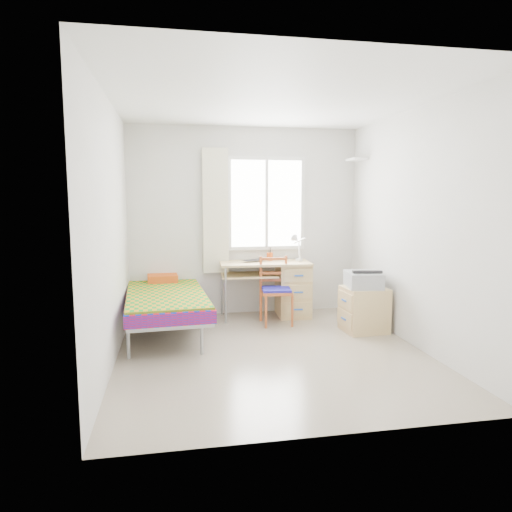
{
  "coord_description": "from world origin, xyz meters",
  "views": [
    {
      "loc": [
        -1.01,
        -4.57,
        1.63
      ],
      "look_at": [
        -0.07,
        0.55,
        0.97
      ],
      "focal_mm": 32.0,
      "sensor_mm": 36.0,
      "label": 1
    }
  ],
  "objects_px": {
    "desk": "(288,286)",
    "chair": "(276,286)",
    "bed": "(166,297)",
    "printer": "(363,279)",
    "cabinet": "(364,309)"
  },
  "relations": [
    {
      "from": "cabinet",
      "to": "printer",
      "type": "distance_m",
      "value": 0.37
    },
    {
      "from": "bed",
      "to": "cabinet",
      "type": "height_order",
      "value": "bed"
    },
    {
      "from": "bed",
      "to": "cabinet",
      "type": "relative_size",
      "value": 3.73
    },
    {
      "from": "bed",
      "to": "printer",
      "type": "xyz_separation_m",
      "value": [
        2.38,
        -0.45,
        0.23
      ]
    },
    {
      "from": "bed",
      "to": "chair",
      "type": "bearing_deg",
      "value": 0.05
    },
    {
      "from": "chair",
      "to": "printer",
      "type": "bearing_deg",
      "value": -21.88
    },
    {
      "from": "chair",
      "to": "cabinet",
      "type": "height_order",
      "value": "chair"
    },
    {
      "from": "desk",
      "to": "chair",
      "type": "height_order",
      "value": "chair"
    },
    {
      "from": "cabinet",
      "to": "printer",
      "type": "relative_size",
      "value": 1.07
    },
    {
      "from": "desk",
      "to": "chair",
      "type": "bearing_deg",
      "value": -122.97
    },
    {
      "from": "chair",
      "to": "cabinet",
      "type": "relative_size",
      "value": 1.61
    },
    {
      "from": "desk",
      "to": "cabinet",
      "type": "distance_m",
      "value": 1.16
    },
    {
      "from": "bed",
      "to": "chair",
      "type": "xyz_separation_m",
      "value": [
        1.41,
        0.09,
        0.08
      ]
    },
    {
      "from": "printer",
      "to": "cabinet",
      "type": "bearing_deg",
      "value": -62.25
    },
    {
      "from": "cabinet",
      "to": "bed",
      "type": "bearing_deg",
      "value": 166.1
    }
  ]
}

